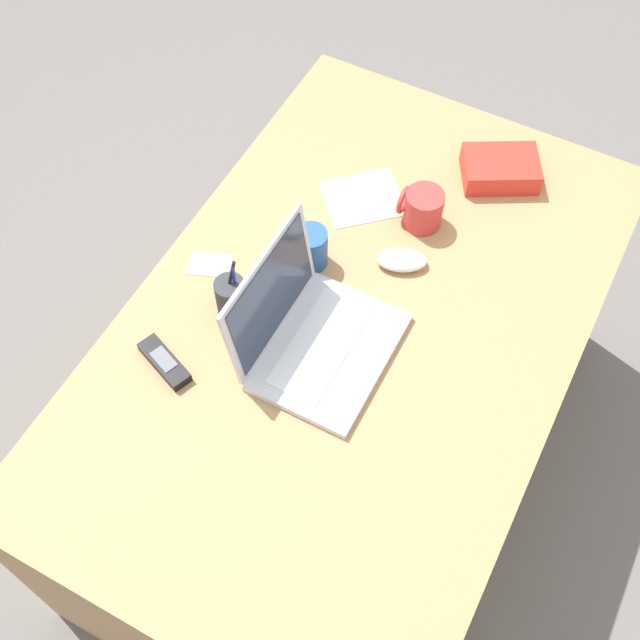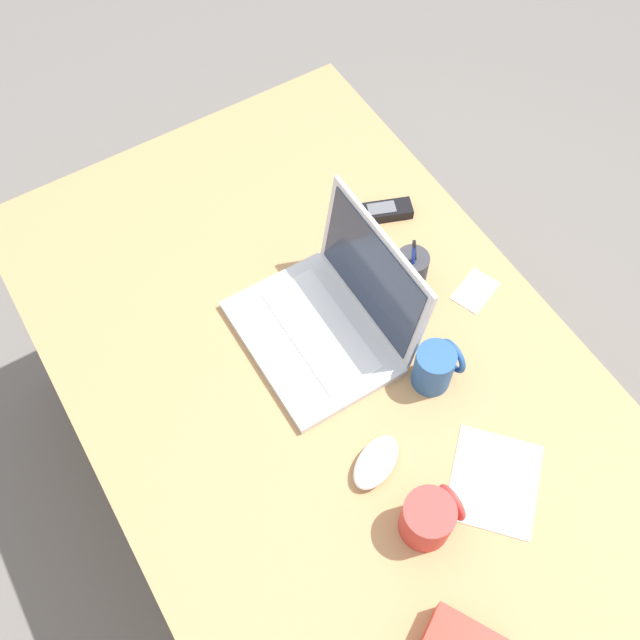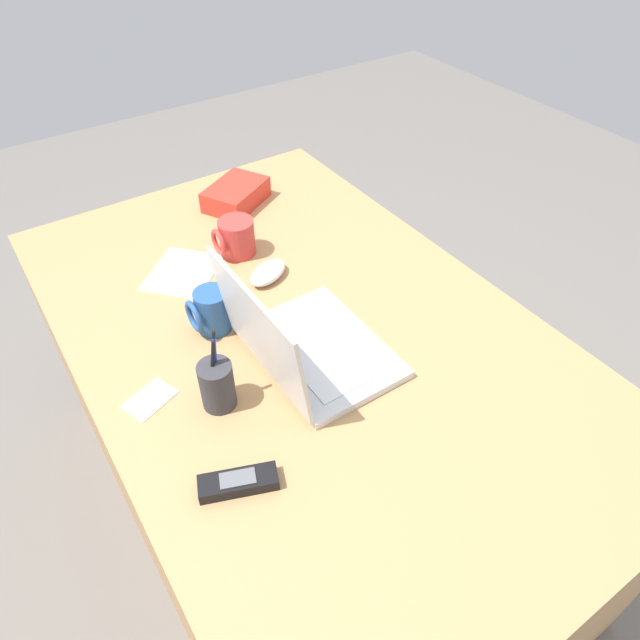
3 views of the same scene
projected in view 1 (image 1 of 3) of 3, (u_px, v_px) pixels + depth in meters
ground_plane at (344, 459)px, 2.38m from camera, size 6.00×6.00×0.00m
desk at (347, 401)px, 2.08m from camera, size 1.46×0.92×0.72m
laptop at (311, 333)px, 1.70m from camera, size 0.32×0.27×0.24m
computer_mouse at (402, 260)px, 1.84m from camera, size 0.10×0.13×0.03m
coffee_mug_white at (309, 247)px, 1.82m from camera, size 0.07×0.09×0.10m
coffee_mug_tall at (422, 208)px, 1.88m from camera, size 0.09×0.10×0.09m
cordless_phone at (165, 362)px, 1.71m from camera, size 0.09×0.14×0.03m
pen_holder at (231, 297)px, 1.75m from camera, size 0.07×0.07×0.17m
snack_bag at (500, 169)px, 1.97m from camera, size 0.19×0.21×0.06m
paper_note_near_laptop at (210, 265)px, 1.86m from camera, size 0.09×0.11×0.00m
paper_note_left at (363, 198)px, 1.96m from camera, size 0.23×0.23×0.00m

